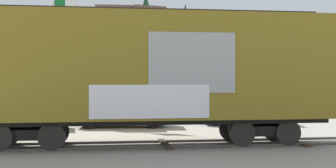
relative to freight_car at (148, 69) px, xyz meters
name	(u,v)px	position (x,y,z in m)	size (l,w,h in m)	color
ground_plane	(157,145)	(0.35, 0.00, -2.75)	(260.00, 260.00, 0.00)	gray
track	(216,143)	(2.48, -0.20, -2.71)	(59.93, 6.32, 0.08)	#4C4742
freight_car	(148,69)	(0.00, 0.00, 0.00)	(13.39, 3.91, 4.89)	olive
flagpole	(58,38)	(-3.35, 10.43, 1.97)	(1.34, 0.72, 7.31)	silver
hillside	(85,57)	(0.34, 77.59, 4.25)	(121.32, 31.67, 18.81)	gray
parked_car_tan	(9,112)	(-5.53, 6.32, -1.91)	(4.70, 2.04, 1.67)	#9E8966
parked_car_black	(120,111)	(-0.25, 6.52, -1.93)	(4.78, 2.51, 1.67)	black
parked_car_blue	(240,109)	(6.03, 6.44, -1.91)	(4.50, 2.44, 1.65)	navy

